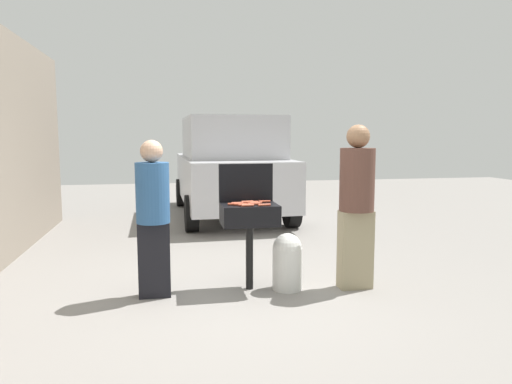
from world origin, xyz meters
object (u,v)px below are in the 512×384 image
at_px(propane_tank, 287,260).
at_px(parked_minivan, 229,166).
at_px(hot_dog_3, 234,204).
at_px(hot_dog_8, 240,204).
at_px(hot_dog_7, 256,203).
at_px(hot_dog_2, 252,202).
at_px(hot_dog_4, 264,201).
at_px(bbq_grill, 249,218).
at_px(hot_dog_0, 264,205).
at_px(hot_dog_10, 245,205).
at_px(hot_dog_11, 254,204).
at_px(hot_dog_1, 237,203).
at_px(hot_dog_6, 247,202).
at_px(person_left, 153,213).
at_px(hot_dog_9, 250,203).
at_px(hot_dog_5, 248,205).
at_px(person_right, 357,201).

distance_m(propane_tank, parked_minivan, 4.89).
xyz_separation_m(hot_dog_3, hot_dog_8, (0.06, -0.03, 0.00)).
bearing_deg(propane_tank, hot_dog_7, 164.27).
bearing_deg(hot_dog_7, hot_dog_2, 116.50).
distance_m(hot_dog_4, hot_dog_8, 0.34).
bearing_deg(bbq_grill, hot_dog_4, 25.72).
distance_m(hot_dog_0, hot_dog_10, 0.21).
bearing_deg(hot_dog_11, hot_dog_7, 61.60).
bearing_deg(hot_dog_11, bbq_grill, 116.82).
bearing_deg(hot_dog_4, hot_dog_10, -140.11).
height_order(hot_dog_1, hot_dog_3, same).
height_order(hot_dog_6, person_left, person_left).
distance_m(hot_dog_9, parked_minivan, 4.73).
distance_m(hot_dog_3, hot_dog_6, 0.22).
distance_m(hot_dog_1, person_left, 0.88).
xyz_separation_m(hot_dog_7, propane_tank, (0.33, -0.09, -0.62)).
distance_m(bbq_grill, parked_minivan, 4.77).
distance_m(hot_dog_3, hot_dog_11, 0.21).
bearing_deg(hot_dog_2, hot_dog_5, -111.17).
distance_m(hot_dog_2, hot_dog_5, 0.24).
height_order(hot_dog_0, hot_dog_10, same).
distance_m(hot_dog_6, parked_minivan, 4.67).
height_order(hot_dog_4, parked_minivan, parked_minivan).
bearing_deg(bbq_grill, hot_dog_2, 56.91).
height_order(hot_dog_10, parked_minivan, parked_minivan).
height_order(hot_dog_2, hot_dog_6, same).
relative_size(hot_dog_0, person_right, 0.07).
distance_m(hot_dog_0, hot_dog_9, 0.22).
distance_m(hot_dog_0, hot_dog_4, 0.26).
distance_m(hot_dog_3, hot_dog_10, 0.13).
relative_size(hot_dog_2, hot_dog_4, 1.00).
bearing_deg(parked_minivan, hot_dog_2, 84.02).
distance_m(hot_dog_10, person_right, 1.21).
height_order(hot_dog_1, hot_dog_6, same).
bearing_deg(hot_dog_10, bbq_grill, 59.85).
distance_m(person_left, parked_minivan, 5.01).
bearing_deg(propane_tank, person_right, -6.50).
height_order(person_right, parked_minivan, parked_minivan).
distance_m(hot_dog_1, hot_dog_10, 0.15).
relative_size(hot_dog_9, person_left, 0.08).
xyz_separation_m(bbq_grill, person_left, (-1.01, -0.05, 0.09)).
relative_size(hot_dog_6, person_left, 0.08).
height_order(hot_dog_3, hot_dog_10, same).
xyz_separation_m(hot_dog_1, hot_dog_9, (0.14, 0.02, 0.00)).
bearing_deg(person_right, hot_dog_5, -0.40).
xyz_separation_m(hot_dog_3, hot_dog_7, (0.24, 0.04, 0.00)).
xyz_separation_m(hot_dog_3, propane_tank, (0.57, -0.05, -0.62)).
xyz_separation_m(hot_dog_2, hot_dog_5, (-0.09, -0.22, 0.00)).
relative_size(hot_dog_2, hot_dog_5, 1.00).
height_order(hot_dog_5, hot_dog_8, same).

